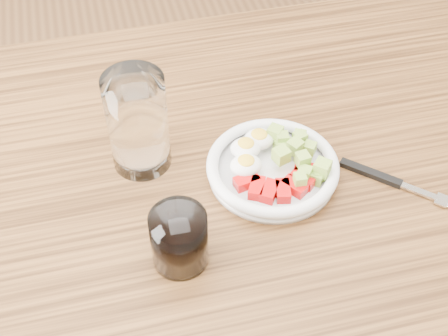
# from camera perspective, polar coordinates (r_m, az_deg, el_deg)

# --- Properties ---
(dining_table) EXTENTS (1.50, 0.90, 0.77)m
(dining_table) POSITION_cam_1_polar(r_m,az_deg,el_deg) (1.03, 0.68, -5.28)
(dining_table) COLOR brown
(dining_table) RESTS_ON ground
(bowl) EXTENTS (0.20, 0.20, 0.05)m
(bowl) POSITION_cam_1_polar(r_m,az_deg,el_deg) (0.95, 4.43, 0.20)
(bowl) COLOR white
(bowl) RESTS_ON dining_table
(fork) EXTENTS (0.16, 0.15, 0.01)m
(fork) POSITION_cam_1_polar(r_m,az_deg,el_deg) (0.98, 14.77, -1.04)
(fork) COLOR black
(fork) RESTS_ON dining_table
(water_glass) EXTENTS (0.09, 0.09, 0.16)m
(water_glass) POSITION_cam_1_polar(r_m,az_deg,el_deg) (0.94, -7.90, 4.13)
(water_glass) COLOR white
(water_glass) RESTS_ON dining_table
(coffee_glass) EXTENTS (0.08, 0.08, 0.09)m
(coffee_glass) POSITION_cam_1_polar(r_m,az_deg,el_deg) (0.83, -4.11, -6.52)
(coffee_glass) COLOR white
(coffee_glass) RESTS_ON dining_table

